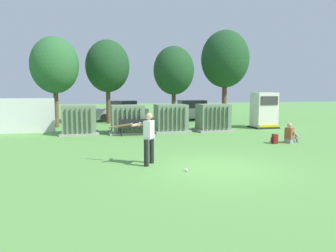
# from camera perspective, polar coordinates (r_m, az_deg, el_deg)

# --- Properties ---
(ground_plane) EXTENTS (96.00, 96.00, 0.00)m
(ground_plane) POSITION_cam_1_polar(r_m,az_deg,el_deg) (10.44, 9.06, -7.46)
(ground_plane) COLOR #5B9947
(fence_panel) EXTENTS (4.80, 0.12, 2.00)m
(fence_panel) POSITION_cam_1_polar(r_m,az_deg,el_deg) (20.38, -26.11, 1.60)
(fence_panel) COLOR silver
(fence_panel) RESTS_ON ground
(transformer_west) EXTENTS (2.10, 1.70, 1.62)m
(transformer_west) POSITION_cam_1_polar(r_m,az_deg,el_deg) (18.63, -15.41, 0.98)
(transformer_west) COLOR #9E9B93
(transformer_west) RESTS_ON ground
(transformer_mid_west) EXTENTS (2.10, 1.70, 1.62)m
(transformer_mid_west) POSITION_cam_1_polar(r_m,az_deg,el_deg) (18.48, -7.19, 1.12)
(transformer_mid_west) COLOR #9E9B93
(transformer_mid_west) RESTS_ON ground
(transformer_mid_east) EXTENTS (2.10, 1.70, 1.62)m
(transformer_mid_east) POSITION_cam_1_polar(r_m,az_deg,el_deg) (19.07, 0.51, 1.33)
(transformer_mid_east) COLOR #9E9B93
(transformer_mid_east) RESTS_ON ground
(transformer_east) EXTENTS (2.10, 1.70, 1.62)m
(transformer_east) POSITION_cam_1_polar(r_m,az_deg,el_deg) (19.65, 7.96, 1.42)
(transformer_east) COLOR #9E9B93
(transformer_east) RESTS_ON ground
(generator_enclosure) EXTENTS (1.60, 1.40, 2.30)m
(generator_enclosure) POSITION_cam_1_polar(r_m,az_deg,el_deg) (21.85, 16.61, 2.64)
(generator_enclosure) COLOR #262626
(generator_enclosure) RESTS_ON ground
(park_bench) EXTENTS (1.81, 0.43, 0.92)m
(park_bench) POSITION_cam_1_polar(r_m,az_deg,el_deg) (17.53, -5.79, 0.01)
(park_bench) COLOR black
(park_bench) RESTS_ON ground
(batter) EXTENTS (1.48, 1.09, 1.74)m
(batter) POSITION_cam_1_polar(r_m,az_deg,el_deg) (10.71, -3.68, -1.73)
(batter) COLOR black
(batter) RESTS_ON ground
(sports_ball) EXTENTS (0.09, 0.09, 0.09)m
(sports_ball) POSITION_cam_1_polar(r_m,az_deg,el_deg) (9.99, 3.26, -7.76)
(sports_ball) COLOR white
(sports_ball) RESTS_ON ground
(seated_spectator) EXTENTS (0.79, 0.65, 0.96)m
(seated_spectator) POSITION_cam_1_polar(r_m,az_deg,el_deg) (16.18, 20.83, -1.49)
(seated_spectator) COLOR gray
(seated_spectator) RESTS_ON ground
(backpack) EXTENTS (0.31, 0.35, 0.44)m
(backpack) POSITION_cam_1_polar(r_m,az_deg,el_deg) (15.78, 18.32, -2.18)
(backpack) COLOR maroon
(backpack) RESTS_ON ground
(tree_left) EXTENTS (3.09, 3.09, 5.91)m
(tree_left) POSITION_cam_1_polar(r_m,az_deg,el_deg) (22.57, -19.42, 10.08)
(tree_left) COLOR brown
(tree_left) RESTS_ON ground
(tree_center_left) EXTENTS (3.18, 3.18, 6.08)m
(tree_center_left) POSITION_cam_1_polar(r_m,az_deg,el_deg) (24.24, -10.64, 10.33)
(tree_center_left) COLOR brown
(tree_center_left) RESTS_ON ground
(tree_center_right) EXTENTS (2.93, 2.93, 5.60)m
(tree_center_right) POSITION_cam_1_polar(r_m,az_deg,el_deg) (23.56, 1.03, 9.75)
(tree_center_right) COLOR #4C3828
(tree_center_right) RESTS_ON ground
(tree_right) EXTENTS (3.65, 3.65, 6.98)m
(tree_right) POSITION_cam_1_polar(r_m,az_deg,el_deg) (25.51, 10.05, 11.54)
(tree_right) COLOR brown
(tree_right) RESTS_ON ground
(parked_car_leftmost) EXTENTS (4.37, 2.28, 1.62)m
(parked_car_leftmost) POSITION_cam_1_polar(r_m,az_deg,el_deg) (26.00, -8.09, 2.57)
(parked_car_leftmost) COLOR #B2B2B7
(parked_car_leftmost) RESTS_ON ground
(parked_car_left_of_center) EXTENTS (4.24, 2.00, 1.62)m
(parked_car_left_of_center) POSITION_cam_1_polar(r_m,az_deg,el_deg) (26.79, 4.03, 2.73)
(parked_car_left_of_center) COLOR #B2B2B7
(parked_car_left_of_center) RESTS_ON ground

